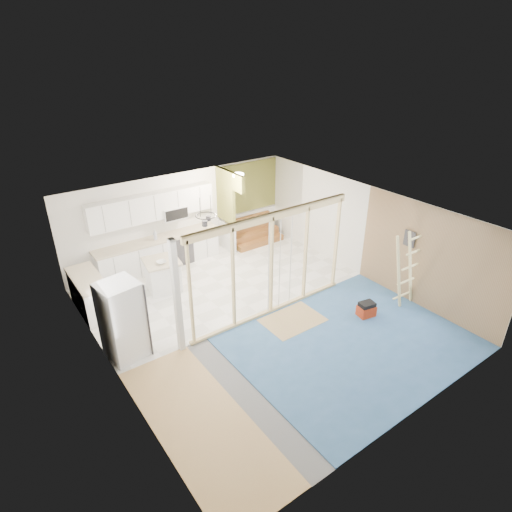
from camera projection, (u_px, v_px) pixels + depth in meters
room at (261, 269)px, 9.69m from camera, size 7.01×8.01×2.61m
floor_overlays at (262, 313)px, 10.36m from camera, size 7.00×8.00×0.03m
stud_frame at (252, 260)px, 9.44m from camera, size 4.66×0.14×2.60m
base_cabinets at (141, 264)px, 11.67m from camera, size 4.45×2.24×0.93m
upper_cabinets at (155, 207)px, 11.79m from camera, size 3.60×0.41×0.85m
green_partition at (244, 216)px, 13.57m from camera, size 2.25×1.51×2.60m
pot_rack at (206, 218)px, 10.59m from camera, size 0.52×0.52×0.72m
sheathing_panel at (430, 260)px, 10.06m from camera, size 0.02×4.00×2.60m
electrical_panel at (410, 239)px, 10.31m from camera, size 0.04×0.30×0.40m
ceiling_light at (238, 175)px, 12.04m from camera, size 0.32×0.32×0.08m
fridge at (123, 321)px, 8.64m from camera, size 0.86×0.83×1.73m
island at (163, 275)px, 11.20m from camera, size 1.01×1.01×0.86m
bowl at (161, 262)px, 10.85m from camera, size 0.26×0.26×0.06m
soap_bottle_a at (155, 235)px, 11.92m from camera, size 0.13×0.13×0.30m
soap_bottle_b at (205, 221)px, 12.92m from camera, size 0.13×0.13×0.21m
toolbox at (366, 310)px, 10.21m from camera, size 0.45×0.37×0.38m
ladder at (406, 269)px, 10.25m from camera, size 1.06×0.17×1.99m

